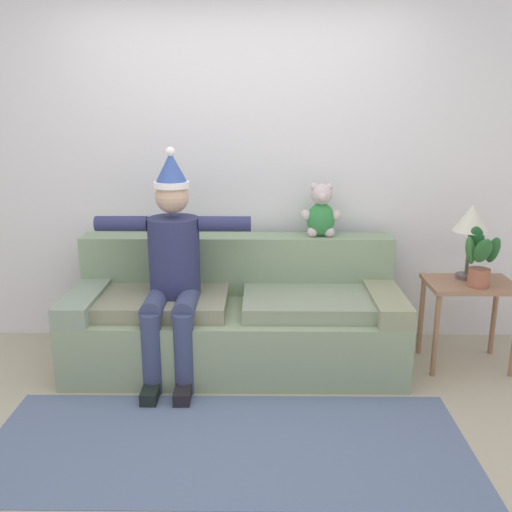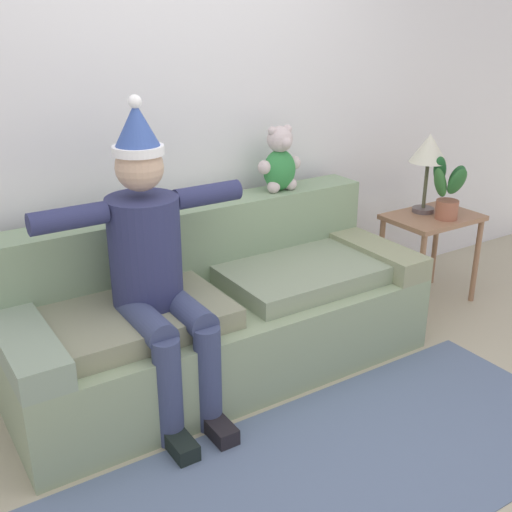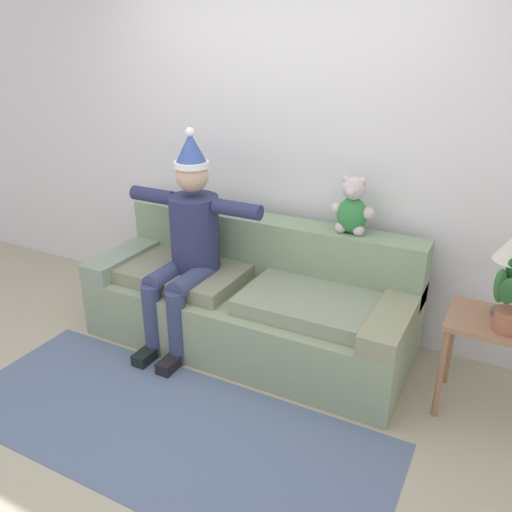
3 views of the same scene
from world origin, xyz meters
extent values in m
plane|color=#AEA688|center=(0.00, 0.00, 0.00)|extent=(10.00, 10.00, 0.00)
cube|color=silver|center=(0.00, 1.55, 1.35)|extent=(7.00, 0.10, 2.70)
cube|color=gray|center=(0.00, 0.98, 0.21)|extent=(2.23, 0.88, 0.42)
cube|color=gray|center=(0.00, 1.30, 0.63)|extent=(2.23, 0.24, 0.42)
cube|color=gray|center=(-1.01, 0.98, 0.49)|extent=(0.22, 0.88, 0.13)
cube|color=gray|center=(1.01, 0.98, 0.49)|extent=(0.22, 0.88, 0.13)
cube|color=gray|center=(-0.50, 0.93, 0.47)|extent=(0.89, 0.62, 0.10)
cube|color=gray|center=(0.50, 0.93, 0.47)|extent=(0.89, 0.62, 0.10)
cylinder|color=navy|center=(-0.40, 0.96, 0.78)|extent=(0.34, 0.34, 0.52)
sphere|color=tan|center=(-0.40, 0.96, 1.18)|extent=(0.22, 0.22, 0.22)
cylinder|color=white|center=(-0.40, 0.96, 1.26)|extent=(0.23, 0.23, 0.04)
cone|color=#35519B|center=(-0.40, 0.96, 1.37)|extent=(0.21, 0.21, 0.20)
sphere|color=white|center=(-0.40, 0.96, 1.47)|extent=(0.06, 0.06, 0.06)
cylinder|color=#384164|center=(-0.50, 0.76, 0.52)|extent=(0.14, 0.40, 0.14)
cylinder|color=#384164|center=(-0.50, 0.56, 0.26)|extent=(0.13, 0.13, 0.52)
cube|color=black|center=(-0.50, 0.48, 0.04)|extent=(0.10, 0.24, 0.08)
cylinder|color=#384164|center=(-0.30, 0.76, 0.52)|extent=(0.14, 0.40, 0.14)
cylinder|color=#384164|center=(-0.30, 0.56, 0.26)|extent=(0.13, 0.13, 0.52)
cube|color=black|center=(-0.30, 0.48, 0.04)|extent=(0.10, 0.24, 0.08)
cylinder|color=navy|center=(-0.74, 0.96, 1.00)|extent=(0.34, 0.10, 0.10)
cylinder|color=navy|center=(-0.06, 0.96, 1.00)|extent=(0.34, 0.10, 0.10)
ellipsoid|color=#318540|center=(0.60, 1.30, 0.97)|extent=(0.20, 0.16, 0.24)
sphere|color=beige|center=(0.60, 1.30, 1.15)|extent=(0.15, 0.15, 0.15)
sphere|color=beige|center=(0.60, 1.24, 1.14)|extent=(0.07, 0.07, 0.07)
sphere|color=beige|center=(0.55, 1.30, 1.20)|extent=(0.05, 0.05, 0.05)
sphere|color=beige|center=(0.65, 1.30, 1.20)|extent=(0.05, 0.05, 0.05)
sphere|color=beige|center=(0.49, 1.30, 1.00)|extent=(0.08, 0.08, 0.08)
sphere|color=beige|center=(0.54, 1.27, 0.88)|extent=(0.08, 0.08, 0.08)
sphere|color=beige|center=(0.70, 1.30, 1.00)|extent=(0.08, 0.08, 0.08)
sphere|color=beige|center=(0.66, 1.27, 0.88)|extent=(0.08, 0.08, 0.08)
cube|color=#956A4D|center=(1.59, 0.98, 0.59)|extent=(0.58, 0.42, 0.03)
cylinder|color=#956A4D|center=(1.33, 0.80, 0.29)|extent=(0.04, 0.04, 0.57)
cylinder|color=#956A4D|center=(1.33, 1.16, 0.29)|extent=(0.04, 0.04, 0.57)
cylinder|color=#554949|center=(1.58, 1.06, 0.62)|extent=(0.14, 0.14, 0.03)
cylinder|color=#4B4F38|center=(1.58, 1.06, 0.78)|extent=(0.02, 0.02, 0.30)
cylinder|color=#985941|center=(1.60, 0.89, 0.66)|extent=(0.14, 0.14, 0.12)
ellipsoid|color=#2B5F28|center=(1.54, 0.91, 0.84)|extent=(0.10, 0.16, 0.21)
ellipsoid|color=#245A27|center=(1.58, 0.82, 0.86)|extent=(0.14, 0.14, 0.21)
cube|color=slate|center=(0.00, -0.01, 0.00)|extent=(2.58, 1.04, 0.01)
camera|label=1|loc=(0.18, -2.69, 1.77)|focal=39.95mm
camera|label=2|loc=(-1.45, -1.63, 1.85)|focal=44.06mm
camera|label=3|loc=(1.53, -1.83, 2.04)|focal=36.48mm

